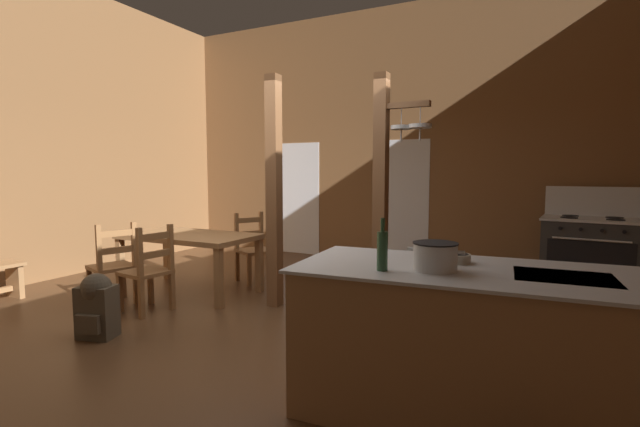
{
  "coord_description": "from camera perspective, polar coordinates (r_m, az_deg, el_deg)",
  "views": [
    {
      "loc": [
        2.37,
        -3.51,
        1.51
      ],
      "look_at": [
        0.37,
        0.57,
        1.09
      ],
      "focal_mm": 24.89,
      "sensor_mm": 36.0,
      "label": 1
    }
  ],
  "objects": [
    {
      "name": "ground_plane",
      "position": [
        4.51,
        -7.64,
        -14.97
      ],
      "size": [
        8.34,
        8.22,
        0.1
      ],
      "primitive_type": "cube",
      "color": "#4C301C"
    },
    {
      "name": "wall_back",
      "position": [
        7.69,
        8.24,
        9.73
      ],
      "size": [
        8.34,
        0.14,
        4.22
      ],
      "primitive_type": "cube",
      "color": "brown",
      "rests_on": "ground_plane"
    },
    {
      "name": "wall_left",
      "position": [
        7.16,
        -34.73,
        9.19
      ],
      "size": [
        0.14,
        8.22,
        4.22
      ],
      "primitive_type": "cube",
      "color": "brown",
      "rests_on": "ground_plane"
    },
    {
      "name": "glazed_door_back_left",
      "position": [
        8.3,
        -3.24,
        1.94
      ],
      "size": [
        1.0,
        0.01,
        2.05
      ],
      "primitive_type": "cube",
      "color": "white",
      "rests_on": "ground_plane"
    },
    {
      "name": "glazed_panel_back_right",
      "position": [
        7.5,
        10.7,
        1.5
      ],
      "size": [
        0.84,
        0.01,
        2.05
      ],
      "primitive_type": "cube",
      "color": "white",
      "rests_on": "ground_plane"
    },
    {
      "name": "kitchen_island",
      "position": [
        2.97,
        19.07,
        -15.61
      ],
      "size": [
        2.21,
        1.09,
        0.93
      ],
      "color": "#9E7044",
      "rests_on": "ground_plane"
    },
    {
      "name": "stove_range",
      "position": [
        6.71,
        31.39,
        -4.29
      ],
      "size": [
        1.21,
        0.91,
        1.32
      ],
      "color": "#303030",
      "rests_on": "ground_plane"
    },
    {
      "name": "support_post_with_pot_rack",
      "position": [
        4.89,
        8.21,
        3.78
      ],
      "size": [
        0.62,
        0.25,
        2.57
      ],
      "color": "brown",
      "rests_on": "ground_plane"
    },
    {
      "name": "support_post_center",
      "position": [
        4.97,
        -5.93,
        2.69
      ],
      "size": [
        0.14,
        0.14,
        2.57
      ],
      "color": "brown",
      "rests_on": "ground_plane"
    },
    {
      "name": "dining_table",
      "position": [
        5.83,
        -16.47,
        -3.39
      ],
      "size": [
        1.71,
        0.92,
        0.74
      ],
      "color": "#9E7044",
      "rests_on": "ground_plane"
    },
    {
      "name": "ladderback_chair_near_window",
      "position": [
        5.16,
        -21.19,
        -6.9
      ],
      "size": [
        0.49,
        0.49,
        0.95
      ],
      "color": "olive",
      "rests_on": "ground_plane"
    },
    {
      "name": "ladderback_chair_by_post",
      "position": [
        5.59,
        -25.03,
        -6.12
      ],
      "size": [
        0.56,
        0.56,
        0.95
      ],
      "color": "olive",
      "rests_on": "ground_plane"
    },
    {
      "name": "ladderback_chair_at_table_end",
      "position": [
        6.25,
        -8.53,
        -4.5
      ],
      "size": [
        0.6,
        0.6,
        0.95
      ],
      "color": "olive",
      "rests_on": "ground_plane"
    },
    {
      "name": "backpack",
      "position": [
        4.6,
        -26.78,
        -10.33
      ],
      "size": [
        0.37,
        0.36,
        0.6
      ],
      "color": "#4C4233",
      "rests_on": "ground_plane"
    },
    {
      "name": "stockpot_on_counter",
      "position": [
        2.73,
        14.6,
        -5.34
      ],
      "size": [
        0.34,
        0.27,
        0.17
      ],
      "color": "silver",
      "rests_on": "kitchen_island"
    },
    {
      "name": "mixing_bowl_on_counter",
      "position": [
        3.01,
        17.27,
        -5.51
      ],
      "size": [
        0.16,
        0.16,
        0.06
      ],
      "color": "#B2A893",
      "rests_on": "kitchen_island"
    },
    {
      "name": "bottle_tall_on_counter",
      "position": [
        2.66,
        8.02,
        -4.64
      ],
      "size": [
        0.06,
        0.06,
        0.31
      ],
      "color": "#2D5638",
      "rests_on": "kitchen_island"
    }
  ]
}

